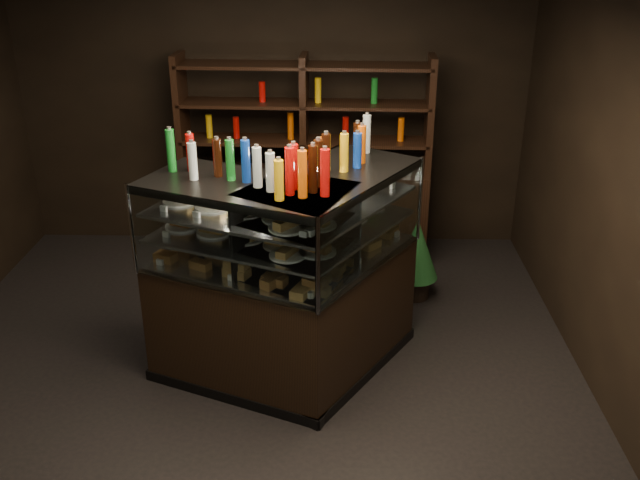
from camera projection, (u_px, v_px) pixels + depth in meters
The scene contains 7 objects.
ground at pixel (248, 372), 5.34m from camera, with size 5.00×5.00×0.00m, color black.
room_shell at pixel (236, 118), 4.55m from camera, with size 5.02×5.02×3.01m.
display_case at pixel (291, 312), 5.15m from camera, with size 2.03×1.57×1.53m.
food_display at pixel (290, 227), 4.87m from camera, with size 1.63×1.17×0.47m.
bottles_top at pixel (288, 159), 4.68m from camera, with size 1.46×1.03×0.30m.
potted_conifer at pixel (417, 247), 6.23m from camera, with size 0.40×0.40×0.85m.
back_shelving at pixel (305, 199), 6.96m from camera, with size 2.38×0.50×2.00m.
Camera 1 is at (0.66, -4.45, 3.09)m, focal length 40.00 mm.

